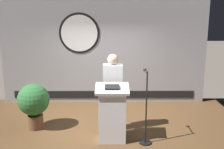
{
  "coord_description": "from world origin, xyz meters",
  "views": [
    {
      "loc": [
        0.18,
        -5.5,
        2.81
      ],
      "look_at": [
        0.21,
        -0.1,
        1.54
      ],
      "focal_mm": 43.88,
      "sensor_mm": 36.0,
      "label": 1
    }
  ],
  "objects_px": {
    "speaker_person": "(113,92)",
    "podium": "(112,114)",
    "potted_plant": "(34,102)",
    "microphone_stand": "(146,118)"
  },
  "relations": [
    {
      "from": "speaker_person",
      "to": "podium",
      "type": "bearing_deg",
      "value": -91.93
    },
    {
      "from": "speaker_person",
      "to": "potted_plant",
      "type": "xyz_separation_m",
      "value": [
        -1.69,
        0.09,
        -0.24
      ]
    },
    {
      "from": "speaker_person",
      "to": "potted_plant",
      "type": "height_order",
      "value": "speaker_person"
    },
    {
      "from": "microphone_stand",
      "to": "potted_plant",
      "type": "relative_size",
      "value": 1.44
    },
    {
      "from": "podium",
      "to": "potted_plant",
      "type": "height_order",
      "value": "podium"
    },
    {
      "from": "microphone_stand",
      "to": "speaker_person",
      "type": "bearing_deg",
      "value": 137.13
    },
    {
      "from": "podium",
      "to": "speaker_person",
      "type": "relative_size",
      "value": 0.68
    },
    {
      "from": "podium",
      "to": "speaker_person",
      "type": "distance_m",
      "value": 0.56
    },
    {
      "from": "speaker_person",
      "to": "microphone_stand",
      "type": "distance_m",
      "value": 0.92
    },
    {
      "from": "microphone_stand",
      "to": "potted_plant",
      "type": "distance_m",
      "value": 2.41
    }
  ]
}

